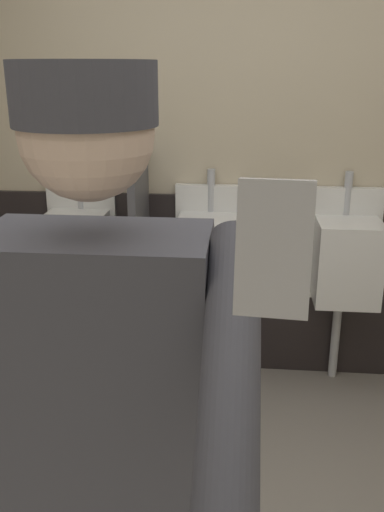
{
  "coord_description": "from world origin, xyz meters",
  "views": [
    {
      "loc": [
        0.02,
        -1.5,
        1.78
      ],
      "look_at": [
        -0.12,
        0.04,
        1.25
      ],
      "focal_mm": 38.98,
      "sensor_mm": 36.0,
      "label": 1
    }
  ],
  "objects_px": {
    "urinal_left": "(78,251)",
    "urinal_middle": "(209,255)",
    "cell_phone": "(274,248)",
    "urinal_right": "(346,259)",
    "person": "(104,436)"
  },
  "relations": [
    {
      "from": "person",
      "to": "cell_phone",
      "type": "distance_m",
      "value": 0.82
    },
    {
      "from": "cell_phone",
      "to": "urinal_left",
      "type": "bearing_deg",
      "value": 115.95
    },
    {
      "from": "urinal_left",
      "to": "urinal_middle",
      "type": "xyz_separation_m",
      "value": [
        0.75,
        0.0,
        0.0
      ]
    },
    {
      "from": "urinal_left",
      "to": "cell_phone",
      "type": "xyz_separation_m",
      "value": [
        0.96,
        -2.51,
        0.86
      ]
    },
    {
      "from": "urinal_left",
      "to": "urinal_middle",
      "type": "distance_m",
      "value": 0.75
    },
    {
      "from": "urinal_right",
      "to": "person",
      "type": "distance_m",
      "value": 2.19
    },
    {
      "from": "urinal_middle",
      "to": "cell_phone",
      "type": "distance_m",
      "value": 2.66
    },
    {
      "from": "urinal_middle",
      "to": "person",
      "type": "height_order",
      "value": "person"
    },
    {
      "from": "person",
      "to": "cell_phone",
      "type": "xyz_separation_m",
      "value": [
        0.29,
        -0.5,
        0.57
      ]
    },
    {
      "from": "person",
      "to": "cell_phone",
      "type": "relative_size",
      "value": 16.26
    },
    {
      "from": "person",
      "to": "urinal_left",
      "type": "bearing_deg",
      "value": 108.34
    },
    {
      "from": "urinal_left",
      "to": "cell_phone",
      "type": "height_order",
      "value": "cell_phone"
    },
    {
      "from": "urinal_left",
      "to": "person",
      "type": "bearing_deg",
      "value": -71.66
    },
    {
      "from": "urinal_right",
      "to": "cell_phone",
      "type": "bearing_deg",
      "value": -102.16
    },
    {
      "from": "cell_phone",
      "to": "urinal_right",
      "type": "bearing_deg",
      "value": 82.86
    }
  ]
}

